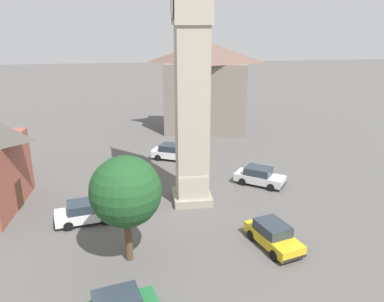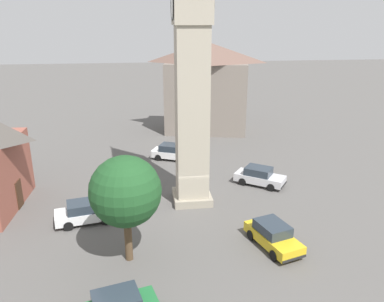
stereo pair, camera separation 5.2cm
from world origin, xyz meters
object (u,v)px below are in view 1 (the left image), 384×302
Objects in this scene: car_blue_kerb at (172,152)px; car_silver_kerb at (259,176)px; car_white_side at (273,235)px; building_corner_back at (206,87)px; clock_tower at (192,21)px; tree at (126,192)px; pedestrian at (119,173)px; car_black_far at (85,212)px.

car_blue_kerb is 1.03× the size of car_silver_kerb.
building_corner_back is (-26.17, 0.13, 4.73)m from car_white_side.
car_blue_kerb is 0.40× the size of building_corner_back.
clock_tower is 12.30m from tree.
pedestrian is 11.57m from tree.
car_white_side is 1.01× the size of car_black_far.
tree is at bearing -88.53° from car_white_side.
car_blue_kerb and car_white_side have the same top height.
car_silver_kerb is 17.69m from building_corner_back.
building_corner_back reaches higher than car_blue_kerb.
car_blue_kerb is at bearing 149.60° from car_black_far.
car_black_far is at bearing -72.88° from clock_tower.
car_black_far is (11.83, -6.94, 0.00)m from car_blue_kerb.
building_corner_back is at bearing 151.08° from car_black_far.
building_corner_back is at bearing 147.17° from pedestrian.
clock_tower is at bearing -149.42° from car_white_side.
pedestrian is (-6.24, 2.02, 0.25)m from car_black_far.
pedestrian is 18.81m from building_corner_back.
clock_tower is 14.80m from car_white_side.
pedestrian is (-1.60, -11.70, 0.25)m from car_silver_kerb.
car_black_far is 0.69× the size of tree.
car_blue_kerb is at bearing 138.67° from pedestrian.
car_blue_kerb is 17.11m from car_white_side.
car_blue_kerb is 7.45m from pedestrian.
clock_tower is at bearing 107.12° from car_black_far.
car_silver_kerb is 14.68m from tree.
car_black_far is (-4.58, -11.79, 0.00)m from car_white_side.
car_silver_kerb is (-2.27, 6.03, -12.41)m from clock_tower.
tree reaches higher than car_black_far.
car_black_far is at bearing -111.22° from car_white_side.
car_black_far is 25.11m from building_corner_back.
clock_tower reaches higher than pedestrian.
pedestrian is at bearing -97.78° from car_silver_kerb.
car_white_side is at bearing 30.58° from clock_tower.
car_white_side is 2.63× the size of pedestrian.
pedestrian is (-3.87, -5.67, -12.16)m from clock_tower.
building_corner_back is (-16.95, -1.79, 4.73)m from car_silver_kerb.
car_silver_kerb is (7.19, 6.78, 0.00)m from car_blue_kerb.
clock_tower is 5.18× the size of car_silver_kerb.
tree is (16.64, -3.88, 3.56)m from car_blue_kerb.
pedestrian is (5.59, -4.92, 0.25)m from car_blue_kerb.
car_blue_kerb is at bearing -163.54° from car_white_side.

